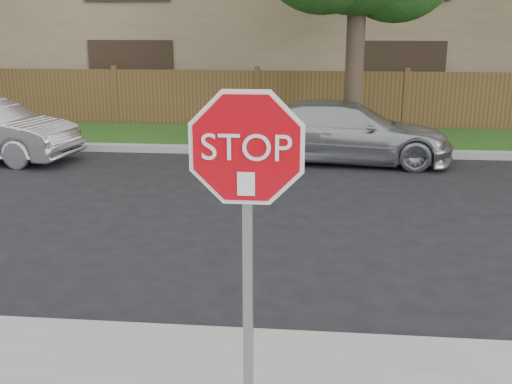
# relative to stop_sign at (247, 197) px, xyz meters

# --- Properties ---
(ground) EXTENTS (90.00, 90.00, 0.00)m
(ground) POSITION_rel_stop_sign_xyz_m (-1.18, 1.48, -1.83)
(ground) COLOR black
(ground) RESTS_ON ground
(far_curb) EXTENTS (70.00, 0.30, 0.15)m
(far_curb) POSITION_rel_stop_sign_xyz_m (-1.18, 9.63, -1.75)
(far_curb) COLOR gray
(far_curb) RESTS_ON ground
(grass_strip) EXTENTS (70.00, 3.00, 0.12)m
(grass_strip) POSITION_rel_stop_sign_xyz_m (-1.18, 11.28, -1.77)
(grass_strip) COLOR #1E4714
(grass_strip) RESTS_ON ground
(fence) EXTENTS (70.00, 0.12, 1.60)m
(fence) POSITION_rel_stop_sign_xyz_m (-1.18, 12.88, -1.03)
(fence) COLOR #4D351B
(fence) RESTS_ON ground
(apartment_building) EXTENTS (35.20, 9.20, 7.20)m
(apartment_building) POSITION_rel_stop_sign_xyz_m (-1.18, 18.48, 1.70)
(apartment_building) COLOR #907759
(apartment_building) RESTS_ON ground
(stop_sign) EXTENTS (1.01, 0.13, 2.55)m
(stop_sign) POSITION_rel_stop_sign_xyz_m (0.00, 0.00, 0.00)
(stop_sign) COLOR gray
(stop_sign) RESTS_ON sidewalk_near
(sedan_right) EXTENTS (4.49, 2.09, 1.27)m
(sedan_right) POSITION_rel_stop_sign_xyz_m (1.09, 9.08, -1.19)
(sedan_right) COLOR #B4B7BC
(sedan_right) RESTS_ON ground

